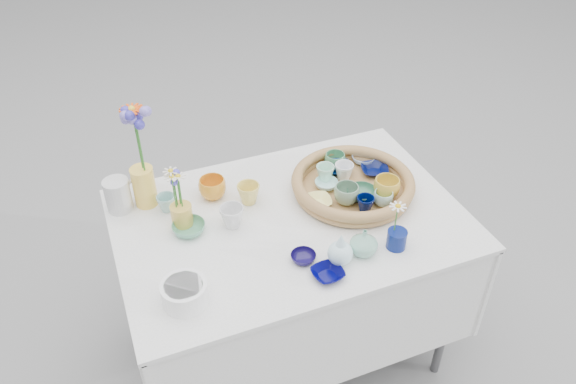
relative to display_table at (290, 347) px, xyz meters
name	(u,v)px	position (x,y,z in m)	size (l,w,h in m)	color
ground	(290,347)	(0.00, 0.00, 0.00)	(80.00, 80.00, 0.00)	gray
display_table	(290,347)	(0.00, 0.00, 0.00)	(1.26, 0.86, 0.77)	white
wicker_tray	(353,185)	(0.28, 0.05, 0.80)	(0.47, 0.47, 0.08)	olive
tray_ceramic_0	(338,168)	(0.28, 0.18, 0.80)	(0.11, 0.11, 0.03)	navy
tray_ceramic_1	(375,170)	(0.41, 0.11, 0.80)	(0.11, 0.11, 0.03)	#050C3E
tray_ceramic_2	(387,188)	(0.38, -0.04, 0.82)	(0.10, 0.10, 0.08)	gold
tray_ceramic_3	(362,194)	(0.29, -0.01, 0.80)	(0.11, 0.11, 0.04)	#367053
tray_ceramic_4	(347,194)	(0.22, -0.01, 0.82)	(0.09, 0.09, 0.07)	gray
tray_ceramic_5	(326,184)	(0.19, 0.10, 0.80)	(0.09, 0.09, 0.03)	silver
tray_ceramic_6	(325,173)	(0.21, 0.14, 0.82)	(0.07, 0.07, 0.07)	#B3F2D1
tray_ceramic_7	(344,172)	(0.28, 0.12, 0.82)	(0.07, 0.07, 0.07)	white
tray_ceramic_8	(363,159)	(0.41, 0.20, 0.80)	(0.09, 0.09, 0.03)	#A5C1F0
tray_ceramic_9	(365,204)	(0.26, -0.08, 0.81)	(0.07, 0.07, 0.06)	#010B3C
tray_ceramic_10	(318,202)	(0.12, 0.01, 0.80)	(0.10, 0.10, 0.02)	#FFF78A
tray_ceramic_11	(383,198)	(0.34, -0.08, 0.81)	(0.07, 0.07, 0.06)	#A0CDBF
tray_ceramic_12	(335,161)	(0.28, 0.21, 0.82)	(0.08, 0.08, 0.07)	#529B6A
loose_ceramic_0	(212,188)	(-0.23, 0.23, 0.81)	(0.10, 0.10, 0.08)	orange
loose_ceramic_1	(249,194)	(-0.11, 0.14, 0.81)	(0.09, 0.09, 0.08)	#E8CF5F
loose_ceramic_2	(189,228)	(-0.36, 0.06, 0.78)	(0.12, 0.12, 0.04)	#559A78
loose_ceramic_3	(232,217)	(-0.21, 0.04, 0.81)	(0.09, 0.09, 0.08)	silver
loose_ceramic_4	(303,257)	(-0.04, -0.22, 0.78)	(0.09, 0.09, 0.03)	#11093F
loose_ceramic_5	(166,203)	(-0.41, 0.21, 0.80)	(0.07, 0.07, 0.06)	#91C3BD
loose_ceramic_6	(328,274)	(0.00, -0.32, 0.78)	(0.10, 0.10, 0.03)	#020248
fluted_bowl	(185,293)	(-0.45, -0.25, 0.80)	(0.14, 0.14, 0.07)	white
bud_vase_paleblue	(341,248)	(0.07, -0.28, 0.83)	(0.08, 0.08, 0.13)	#C6EFF8
bud_vase_seafoam	(364,242)	(0.16, -0.26, 0.81)	(0.10, 0.10, 0.10)	#7CB8A0
bud_vase_cobalt	(397,239)	(0.28, -0.28, 0.80)	(0.07, 0.07, 0.07)	navy
single_daisy	(396,218)	(0.27, -0.27, 0.89)	(0.07, 0.07, 0.12)	white
tall_vase_yellow	(144,186)	(-0.47, 0.28, 0.84)	(0.08, 0.08, 0.16)	#FFD04F
gerbera	(137,140)	(-0.46, 0.28, 1.04)	(0.10, 0.10, 0.26)	#F95011
hydrangea	(140,144)	(-0.46, 0.27, 1.04)	(0.09, 0.09, 0.31)	#3B33B1
white_pitcher	(118,195)	(-0.57, 0.28, 0.83)	(0.13, 0.10, 0.13)	silver
daisy_cup	(182,215)	(-0.37, 0.11, 0.81)	(0.08, 0.08, 0.08)	gold
daisy_posy	(175,187)	(-0.38, 0.12, 0.93)	(0.08, 0.08, 0.17)	white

